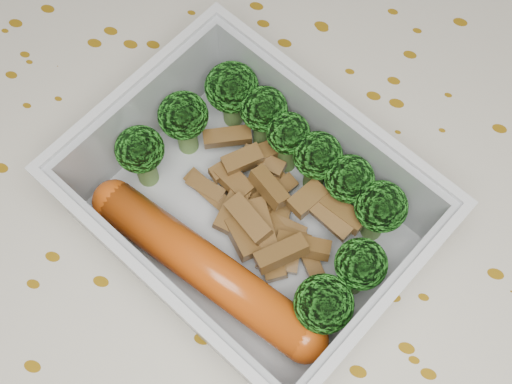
% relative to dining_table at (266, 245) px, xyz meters
% --- Properties ---
extents(ground_plane, '(4.00, 4.00, 0.00)m').
position_rel_dining_table_xyz_m(ground_plane, '(0.00, 0.00, -0.67)').
color(ground_plane, olive).
rests_on(ground_plane, ground).
extents(dining_table, '(1.40, 0.90, 0.75)m').
position_rel_dining_table_xyz_m(dining_table, '(0.00, 0.00, 0.00)').
color(dining_table, brown).
rests_on(dining_table, ground).
extents(tablecloth, '(1.46, 0.96, 0.19)m').
position_rel_dining_table_xyz_m(tablecloth, '(0.00, 0.00, 0.05)').
color(tablecloth, beige).
rests_on(tablecloth, dining_table).
extents(lunch_container, '(0.22, 0.20, 0.06)m').
position_rel_dining_table_xyz_m(lunch_container, '(-0.00, -0.02, 0.11)').
color(lunch_container, silver).
rests_on(lunch_container, tablecloth).
extents(broccoli_florets, '(0.16, 0.14, 0.05)m').
position_rel_dining_table_xyz_m(broccoli_florets, '(0.01, 0.00, 0.13)').
color(broccoli_florets, '#608C3F').
rests_on(broccoli_florets, lunch_container).
extents(meat_pile, '(0.11, 0.09, 0.03)m').
position_rel_dining_table_xyz_m(meat_pile, '(0.00, -0.01, 0.11)').
color(meat_pile, brown).
rests_on(meat_pile, lunch_container).
extents(sausage, '(0.15, 0.06, 0.03)m').
position_rel_dining_table_xyz_m(sausage, '(-0.02, -0.06, 0.11)').
color(sausage, '#B7460E').
rests_on(sausage, lunch_container).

